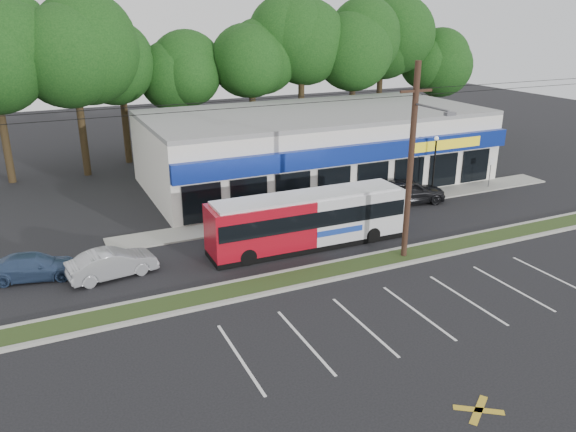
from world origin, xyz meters
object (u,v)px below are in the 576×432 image
(utility_pole, at_px, (409,157))
(sign_post, at_px, (491,168))
(car_blue, at_px, (33,266))
(pedestrian_a, at_px, (331,203))
(car_silver, at_px, (112,263))
(metrobus, at_px, (308,219))
(lamp_post, at_px, (435,159))
(car_dark, at_px, (408,191))
(pedestrian_b, at_px, (360,198))

(utility_pole, bearing_deg, sign_post, 30.15)
(car_blue, height_order, pedestrian_a, pedestrian_a)
(car_silver, distance_m, car_blue, 3.75)
(metrobus, relative_size, car_silver, 2.64)
(sign_post, bearing_deg, car_blue, -176.03)
(utility_pole, height_order, car_silver, utility_pole)
(lamp_post, height_order, car_blue, lamp_post)
(lamp_post, height_order, sign_post, lamp_post)
(pedestrian_a, bearing_deg, utility_pole, 48.80)
(car_dark, bearing_deg, metrobus, 122.08)
(car_blue, distance_m, pedestrian_b, 19.71)
(utility_pole, xyz_separation_m, pedestrian_b, (2.11, 7.57, -4.63))
(pedestrian_b, bearing_deg, car_blue, 34.96)
(sign_post, bearing_deg, metrobus, -166.43)
(lamp_post, xyz_separation_m, sign_post, (5.00, -0.23, -1.12))
(utility_pole, xyz_separation_m, car_silver, (-14.03, 4.11, -4.72))
(sign_post, relative_size, pedestrian_a, 1.16)
(metrobus, distance_m, car_dark, 10.22)
(metrobus, xyz_separation_m, car_silver, (-10.31, 0.54, -0.88))
(metrobus, xyz_separation_m, pedestrian_a, (3.31, 3.36, -0.62))
(lamp_post, xyz_separation_m, metrobus, (-11.88, -4.30, -1.09))
(lamp_post, bearing_deg, car_dark, -168.16)
(sign_post, bearing_deg, car_silver, -172.59)
(lamp_post, height_order, metrobus, lamp_post)
(utility_pole, xyz_separation_m, sign_post, (13.17, 7.65, -3.86))
(utility_pole, distance_m, car_silver, 15.36)
(sign_post, height_order, car_blue, sign_post)
(lamp_post, distance_m, car_dark, 3.07)
(sign_post, distance_m, pedestrian_a, 13.61)
(car_silver, height_order, pedestrian_a, pedestrian_a)
(car_dark, xyz_separation_m, car_blue, (-23.25, -1.84, -0.22))
(car_dark, bearing_deg, car_silver, 109.59)
(metrobus, height_order, car_dark, metrobus)
(pedestrian_a, bearing_deg, metrobus, 0.93)
(car_dark, height_order, car_blue, car_dark)
(sign_post, distance_m, pedestrian_b, 11.08)
(metrobus, height_order, car_silver, metrobus)
(utility_pole, distance_m, lamp_post, 11.67)
(sign_post, distance_m, car_blue, 30.75)
(metrobus, relative_size, pedestrian_b, 7.07)
(metrobus, distance_m, car_silver, 10.37)
(car_dark, bearing_deg, utility_pole, 152.25)
(utility_pole, xyz_separation_m, metrobus, (-3.71, 3.57, -3.84))
(lamp_post, relative_size, car_blue, 0.99)
(metrobus, height_order, pedestrian_a, metrobus)
(sign_post, distance_m, metrobus, 17.36)
(utility_pole, bearing_deg, car_silver, 163.66)
(lamp_post, xyz_separation_m, pedestrian_a, (-8.57, -0.94, -1.72))
(lamp_post, bearing_deg, car_silver, -170.38)
(pedestrian_b, bearing_deg, lamp_post, -148.17)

